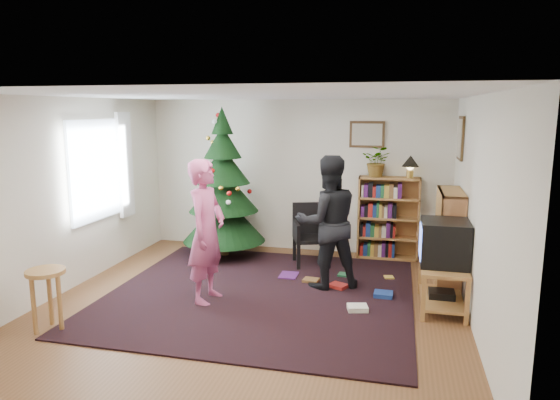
% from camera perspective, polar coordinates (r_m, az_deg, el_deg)
% --- Properties ---
extents(floor, '(5.00, 5.00, 0.00)m').
position_cam_1_polar(floor, '(6.25, -3.01, -11.68)').
color(floor, brown).
rests_on(floor, ground).
extents(ceiling, '(5.00, 5.00, 0.00)m').
position_cam_1_polar(ceiling, '(5.80, -3.25, 11.88)').
color(ceiling, white).
rests_on(ceiling, wall_back).
extents(wall_back, '(5.00, 0.02, 2.50)m').
position_cam_1_polar(wall_back, '(8.30, 1.82, 2.77)').
color(wall_back, silver).
rests_on(wall_back, floor).
extents(wall_front, '(5.00, 0.02, 2.50)m').
position_cam_1_polar(wall_front, '(3.65, -14.51, -7.44)').
color(wall_front, silver).
rests_on(wall_front, floor).
extents(wall_left, '(0.02, 5.00, 2.50)m').
position_cam_1_polar(wall_left, '(7.03, -23.05, 0.56)').
color(wall_left, silver).
rests_on(wall_left, floor).
extents(wall_right, '(0.02, 5.00, 2.50)m').
position_cam_1_polar(wall_right, '(5.72, 21.64, -1.41)').
color(wall_right, silver).
rests_on(wall_right, floor).
extents(rug, '(3.80, 3.60, 0.02)m').
position_cam_1_polar(rug, '(6.52, -2.25, -10.64)').
color(rug, black).
rests_on(rug, floor).
extents(window_pane, '(0.04, 1.20, 1.40)m').
position_cam_1_polar(window_pane, '(7.46, -20.28, 3.21)').
color(window_pane, silver).
rests_on(window_pane, wall_left).
extents(curtain, '(0.06, 0.35, 1.60)m').
position_cam_1_polar(curtain, '(8.03, -17.28, 3.85)').
color(curtain, white).
rests_on(curtain, wall_left).
extents(picture_back, '(0.55, 0.03, 0.42)m').
position_cam_1_polar(picture_back, '(8.05, 9.92, 7.39)').
color(picture_back, '#4C3319').
rests_on(picture_back, wall_back).
extents(picture_right, '(0.03, 0.50, 0.60)m').
position_cam_1_polar(picture_right, '(7.36, 19.96, 6.67)').
color(picture_right, '#4C3319').
rests_on(picture_right, wall_right).
extents(christmas_tree, '(1.32, 1.32, 2.39)m').
position_cam_1_polar(christmas_tree, '(7.96, -6.46, 0.52)').
color(christmas_tree, '#3F2816').
rests_on(christmas_tree, rug).
extents(bookshelf_back, '(0.95, 0.30, 1.30)m').
position_cam_1_polar(bookshelf_back, '(8.07, 12.27, -1.90)').
color(bookshelf_back, '#A06239').
rests_on(bookshelf_back, floor).
extents(bookshelf_right, '(0.30, 0.95, 1.30)m').
position_cam_1_polar(bookshelf_right, '(6.97, 18.71, -4.15)').
color(bookshelf_right, '#A06239').
rests_on(bookshelf_right, floor).
extents(tv_stand, '(0.52, 0.94, 0.55)m').
position_cam_1_polar(tv_stand, '(6.29, 18.05, -8.88)').
color(tv_stand, '#A06239').
rests_on(tv_stand, floor).
extents(crt_tv, '(0.55, 0.59, 0.52)m').
position_cam_1_polar(crt_tv, '(6.15, 18.28, -4.64)').
color(crt_tv, black).
rests_on(crt_tv, tv_stand).
extents(armchair, '(0.65, 0.67, 0.93)m').
position_cam_1_polar(armchair, '(7.64, 3.73, -3.64)').
color(armchair, black).
rests_on(armchair, rug).
extents(stool, '(0.40, 0.40, 0.67)m').
position_cam_1_polar(stool, '(5.91, -25.15, -8.63)').
color(stool, '#A06239').
rests_on(stool, floor).
extents(person_standing, '(0.47, 0.67, 1.76)m').
position_cam_1_polar(person_standing, '(6.12, -8.40, -3.60)').
color(person_standing, '#BF4C7C').
rests_on(person_standing, rug).
extents(person_by_chair, '(1.05, 0.96, 1.76)m').
position_cam_1_polar(person_by_chair, '(6.56, 5.48, -2.56)').
color(person_by_chair, black).
rests_on(person_by_chair, rug).
extents(potted_plant, '(0.51, 0.47, 0.48)m').
position_cam_1_polar(potted_plant, '(7.94, 11.07, 4.36)').
color(potted_plant, gray).
rests_on(potted_plant, bookshelf_back).
extents(table_lamp, '(0.26, 0.26, 0.35)m').
position_cam_1_polar(table_lamp, '(7.94, 14.68, 4.15)').
color(table_lamp, '#A57F33').
rests_on(table_lamp, bookshelf_back).
extents(floor_clutter, '(1.58, 1.46, 0.08)m').
position_cam_1_polar(floor_clutter, '(6.81, 7.31, -9.51)').
color(floor_clutter, '#A51E19').
rests_on(floor_clutter, rug).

